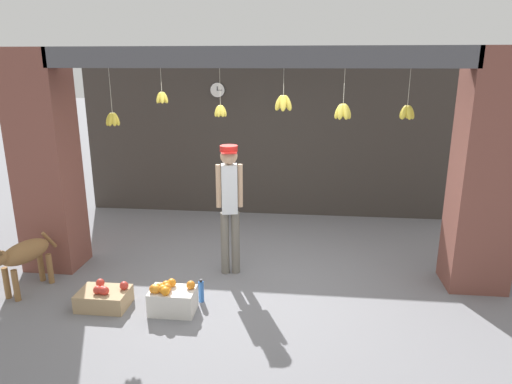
# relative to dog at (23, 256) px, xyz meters

# --- Properties ---
(ground_plane) EXTENTS (60.00, 60.00, 0.00)m
(ground_plane) POSITION_rel_dog_xyz_m (2.73, 0.49, -0.48)
(ground_plane) COLOR slate
(shop_back_wall) EXTENTS (6.83, 0.12, 2.90)m
(shop_back_wall) POSITION_rel_dog_xyz_m (2.73, 3.40, 0.97)
(shop_back_wall) COLOR #38332D
(shop_back_wall) RESTS_ON ground_plane
(shop_pillar_left) EXTENTS (0.70, 0.60, 2.90)m
(shop_pillar_left) POSITION_rel_dog_xyz_m (-0.04, 0.79, 0.97)
(shop_pillar_left) COLOR brown
(shop_pillar_left) RESTS_ON ground_plane
(shop_pillar_right) EXTENTS (0.70, 0.60, 2.90)m
(shop_pillar_right) POSITION_rel_dog_xyz_m (5.50, 0.79, 0.97)
(shop_pillar_right) COLOR brown
(shop_pillar_right) RESTS_ON ground_plane
(storefront_awning) EXTENTS (4.93, 0.28, 0.94)m
(storefront_awning) POSITION_rel_dog_xyz_m (2.74, 0.61, 2.26)
(storefront_awning) COLOR #4C4C51
(dog) EXTENTS (0.45, 0.93, 0.70)m
(dog) POSITION_rel_dog_xyz_m (0.00, 0.00, 0.00)
(dog) COLOR olive
(dog) RESTS_ON ground_plane
(shopkeeper) EXTENTS (0.34, 0.30, 1.73)m
(shopkeeper) POSITION_rel_dog_xyz_m (2.40, 0.80, 0.55)
(shopkeeper) COLOR #6B665B
(shopkeeper) RESTS_ON ground_plane
(fruit_crate_oranges) EXTENTS (0.51, 0.33, 0.37)m
(fruit_crate_oranges) POSITION_rel_dog_xyz_m (1.91, -0.27, -0.32)
(fruit_crate_oranges) COLOR silver
(fruit_crate_oranges) RESTS_ON ground_plane
(fruit_crate_apples) EXTENTS (0.57, 0.40, 0.29)m
(fruit_crate_apples) POSITION_rel_dog_xyz_m (1.10, -0.24, -0.37)
(fruit_crate_apples) COLOR tan
(fruit_crate_apples) RESTS_ON ground_plane
(water_bottle) EXTENTS (0.07, 0.07, 0.28)m
(water_bottle) POSITION_rel_dog_xyz_m (2.18, -0.00, -0.35)
(water_bottle) COLOR #2D60AD
(water_bottle) RESTS_ON ground_plane
(wall_clock) EXTENTS (0.26, 0.03, 0.26)m
(wall_clock) POSITION_rel_dog_xyz_m (1.79, 3.32, 1.78)
(wall_clock) COLOR black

